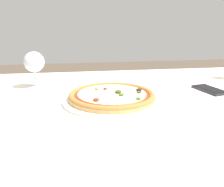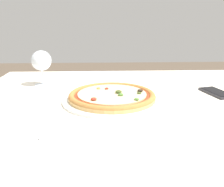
{
  "view_description": "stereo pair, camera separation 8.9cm",
  "coord_description": "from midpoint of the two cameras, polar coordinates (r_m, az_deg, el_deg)",
  "views": [
    {
      "loc": [
        -0.3,
        -0.85,
        1.03
      ],
      "look_at": [
        -0.18,
        -0.0,
        0.77
      ],
      "focal_mm": 40.0,
      "sensor_mm": 36.0,
      "label": 1
    },
    {
      "loc": [
        -0.21,
        -0.85,
        1.03
      ],
      "look_at": [
        -0.18,
        -0.0,
        0.77
      ],
      "focal_mm": 40.0,
      "sensor_mm": 36.0,
      "label": 2
    }
  ],
  "objects": [
    {
      "name": "cell_phone",
      "position": [
        1.09,
        25.0,
        0.16
      ],
      "size": [
        0.1,
        0.16,
        0.01
      ],
      "color": "#232328",
      "rests_on": "dining_table"
    },
    {
      "name": "fork",
      "position": [
        0.62,
        -12.17,
        -11.28
      ],
      "size": [
        0.04,
        0.17,
        0.0
      ],
      "color": "silver",
      "rests_on": "dining_table"
    },
    {
      "name": "wine_glass_far_right",
      "position": [
        1.12,
        -13.67,
        7.11
      ],
      "size": [
        0.09,
        0.09,
        0.15
      ],
      "color": "silver",
      "rests_on": "dining_table"
    },
    {
      "name": "pizza_plate",
      "position": [
        0.89,
        2.86,
        -0.85
      ],
      "size": [
        0.36,
        0.36,
        0.04
      ],
      "color": "white",
      "rests_on": "dining_table"
    },
    {
      "name": "dining_table",
      "position": [
        0.96,
        13.46,
        -5.97
      ],
      "size": [
        1.45,
        1.05,
        0.74
      ],
      "color": "brown",
      "rests_on": "ground_plane"
    }
  ]
}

